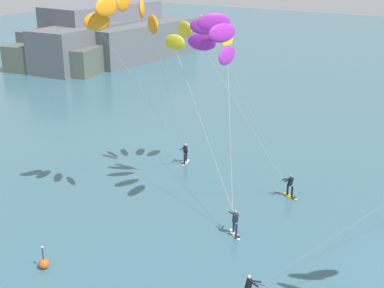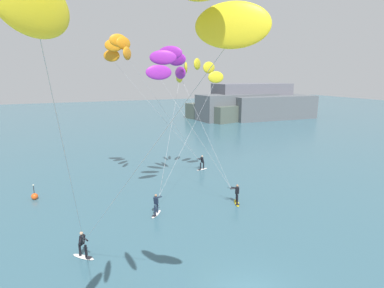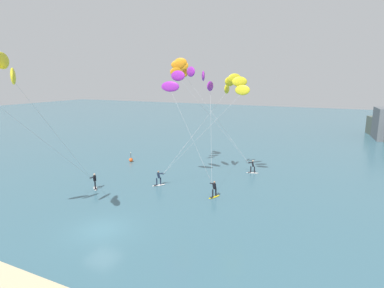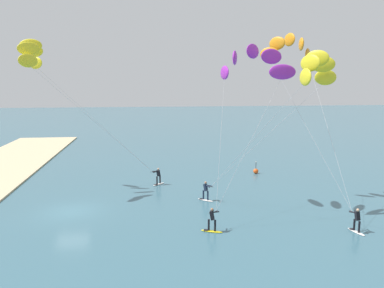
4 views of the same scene
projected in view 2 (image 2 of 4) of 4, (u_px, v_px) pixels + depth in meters
name	position (u px, v px, depth m)	size (l,w,h in m)	color
kitesurfer_nearshore	(123.00, 54.00, 27.26)	(10.98, 4.98, 14.09)	white
kitesurfer_mid_water	(142.00, 9.00, 6.60)	(5.76, 12.62, 13.67)	white
kitesurfer_far_out	(196.00, 76.00, 29.16)	(9.10, 9.31, 12.14)	white
kitesurfer_downwind	(173.00, 68.00, 24.85)	(7.47, 7.39, 12.86)	yellow
marker_buoy	(35.00, 196.00, 26.43)	(0.56, 0.56, 1.38)	#EA5119
distant_headland	(248.00, 105.00, 76.77)	(30.40, 16.87, 8.46)	#4C564C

